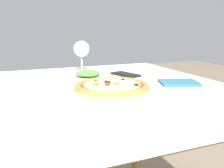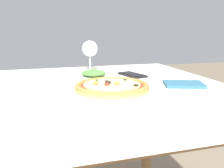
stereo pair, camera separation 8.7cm
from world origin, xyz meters
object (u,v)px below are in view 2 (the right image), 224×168
(pizza_plate, at_px, (112,88))
(side_plate, at_px, (94,75))
(dining_table, at_px, (45,112))
(wine_glass_far_left, at_px, (90,49))
(cell_phone, at_px, (132,75))

(pizza_plate, relative_size, side_plate, 1.60)
(side_plate, bearing_deg, pizza_plate, -88.08)
(pizza_plate, distance_m, side_plate, 0.26)
(dining_table, height_order, pizza_plate, pizza_plate)
(side_plate, bearing_deg, wine_glass_far_left, 83.98)
(cell_phone, bearing_deg, dining_table, -156.03)
(pizza_plate, bearing_deg, dining_table, 160.02)
(dining_table, height_order, side_plate, side_plate)
(wine_glass_far_left, xyz_separation_m, cell_phone, (0.17, -0.15, -0.11))
(wine_glass_far_left, relative_size, side_plate, 0.86)
(cell_phone, bearing_deg, wine_glass_far_left, 137.79)
(dining_table, distance_m, pizza_plate, 0.26)
(wine_glass_far_left, relative_size, cell_phone, 1.01)
(wine_glass_far_left, height_order, cell_phone, wine_glass_far_left)
(pizza_plate, distance_m, cell_phone, 0.32)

